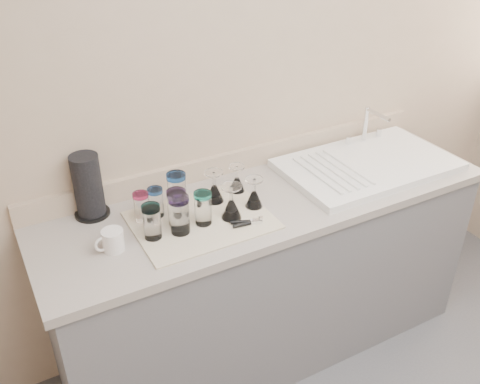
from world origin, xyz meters
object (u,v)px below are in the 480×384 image
tumbler_blue (180,214)px  tumbler_lavender (203,208)px  sink_unit (367,164)px  tumbler_magenta (152,221)px  can_opener (247,223)px  paper_towel_roll (88,187)px  tumbler_teal (142,207)px  goblet_back_left (214,191)px  white_mug (112,240)px  goblet_front_right (254,197)px  tumbler_cyan (156,202)px  tumbler_purple (177,191)px  goblet_front_left (231,207)px  goblet_back_right (237,182)px  tumbler_extra (177,207)px

tumbler_blue → tumbler_lavender: (0.11, 0.01, -0.01)m
sink_unit → tumbler_magenta: 1.12m
sink_unit → tumbler_magenta: size_ratio=5.72×
tumbler_magenta → can_opener: bearing=-15.2°
tumbler_magenta → paper_towel_roll: paper_towel_roll is taller
tumbler_teal → sink_unit: bearing=-4.0°
tumbler_magenta → goblet_back_left: (0.33, 0.13, -0.02)m
tumbler_teal → white_mug: bearing=-142.1°
tumbler_blue → goblet_front_right: bearing=4.2°
tumbler_cyan → paper_towel_roll: paper_towel_roll is taller
tumbler_lavender → can_opener: (0.15, -0.09, -0.06)m
tumbler_blue → can_opener: 0.28m
tumbler_purple → goblet_front_left: 0.24m
tumbler_blue → goblet_back_left: tumbler_blue is taller
goblet_front_left → goblet_back_right: bearing=55.7°
tumbler_cyan → goblet_back_left: 0.26m
goblet_back_left → goblet_back_right: 0.13m
tumbler_lavender → white_mug: (-0.37, 0.01, -0.04)m
goblet_back_left → white_mug: goblet_back_left is taller
tumbler_purple → goblet_back_left: bearing=-9.1°
goblet_front_right → white_mug: 0.61m
sink_unit → goblet_back_right: sink_unit is taller
tumbler_teal → can_opener: bearing=-32.9°
tumbler_extra → white_mug: tumbler_extra is taller
sink_unit → tumbler_cyan: bearing=175.5°
goblet_back_left → goblet_front_right: size_ratio=1.06×
tumbler_extra → goblet_back_right: tumbler_extra is taller
tumbler_lavender → white_mug: bearing=178.2°
goblet_front_left → paper_towel_roll: size_ratio=0.55×
tumbler_blue → white_mug: size_ratio=1.33×
sink_unit → tumbler_lavender: bearing=-176.1°
goblet_front_right → can_opener: 0.15m
tumbler_cyan → goblet_front_right: (0.39, -0.13, -0.02)m
goblet_front_left → tumbler_blue: bearing=178.5°
tumbler_blue → goblet_back_right: bearing=26.5°
can_opener → goblet_back_right: bearing=70.5°
tumbler_teal → tumbler_magenta: size_ratio=0.88×
goblet_back_right → goblet_front_left: bearing=-124.3°
goblet_front_left → paper_towel_roll: bearing=148.0°
can_opener → goblet_front_left: bearing=113.1°
tumbler_cyan → white_mug: (-0.23, -0.13, -0.03)m
tumbler_cyan → tumbler_blue: bearing=-75.8°
tumbler_cyan → tumbler_extra: (0.05, -0.10, 0.01)m
tumbler_cyan → tumbler_magenta: tumbler_magenta is taller
goblet_front_right → paper_towel_roll: bearing=155.8°
sink_unit → goblet_front_right: size_ratio=6.13×
sink_unit → paper_towel_roll: paper_towel_roll is taller
tumbler_lavender → paper_towel_roll: paper_towel_roll is taller
tumbler_blue → tumbler_extra: (0.01, 0.06, -0.00)m
tumbler_lavender → tumbler_extra: tumbler_extra is taller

